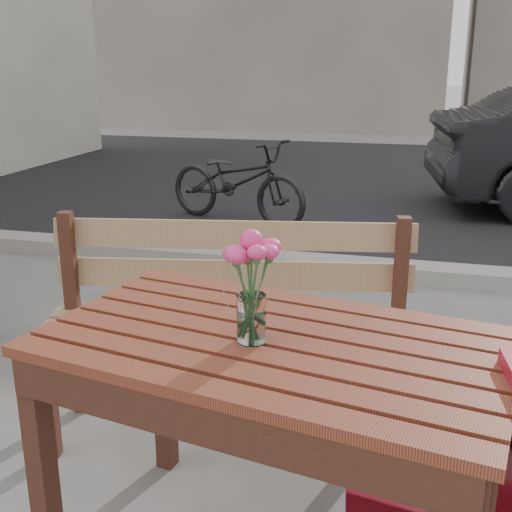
{
  "coord_description": "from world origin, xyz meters",
  "views": [
    {
      "loc": [
        0.61,
        -1.57,
        1.55
      ],
      "look_at": [
        0.19,
        0.05,
        1.03
      ],
      "focal_mm": 45.0,
      "sensor_mm": 36.0,
      "label": 1
    }
  ],
  "objects_px": {
    "red_chair": "(464,512)",
    "bicycle": "(237,181)",
    "main_table": "(272,379)",
    "main_vase": "(251,273)"
  },
  "relations": [
    {
      "from": "red_chair",
      "to": "bicycle",
      "type": "height_order",
      "value": "red_chair"
    },
    {
      "from": "main_vase",
      "to": "main_table",
      "type": "bearing_deg",
      "value": 36.06
    },
    {
      "from": "main_table",
      "to": "red_chair",
      "type": "distance_m",
      "value": 0.6
    },
    {
      "from": "main_table",
      "to": "main_vase",
      "type": "xyz_separation_m",
      "value": [
        -0.05,
        -0.04,
        0.33
      ]
    },
    {
      "from": "main_table",
      "to": "main_vase",
      "type": "distance_m",
      "value": 0.34
    },
    {
      "from": "main_table",
      "to": "main_vase",
      "type": "height_order",
      "value": "main_vase"
    },
    {
      "from": "red_chair",
      "to": "bicycle",
      "type": "xyz_separation_m",
      "value": [
        -1.9,
        4.54,
        -0.07
      ]
    },
    {
      "from": "red_chair",
      "to": "bicycle",
      "type": "distance_m",
      "value": 4.92
    },
    {
      "from": "main_vase",
      "to": "red_chair",
      "type": "bearing_deg",
      "value": -16.65
    },
    {
      "from": "main_table",
      "to": "red_chair",
      "type": "height_order",
      "value": "red_chair"
    }
  ]
}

